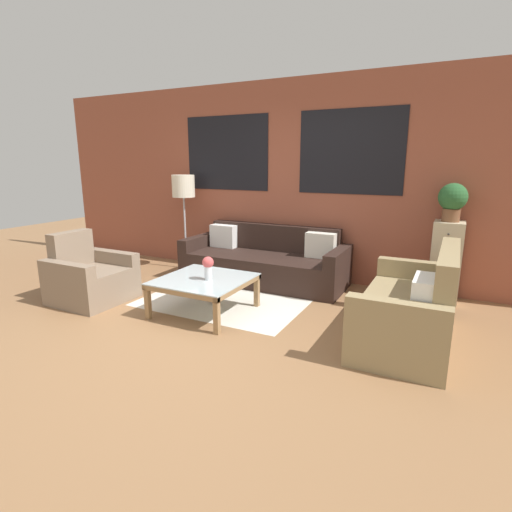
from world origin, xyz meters
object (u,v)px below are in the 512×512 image
object	(u,v)px
settee_vintage	(412,310)
drawer_cabinet	(446,262)
coffee_table	(204,283)
potted_plant	(453,200)
couch_dark	(265,263)
flower_vase	(208,266)
floor_lamp	(183,190)
armchair_corner	(90,279)

from	to	relation	value
settee_vintage	drawer_cabinet	xyz separation A→B (m)	(0.23, 1.37, 0.18)
coffee_table	potted_plant	bearing A→B (deg)	34.28
couch_dark	drawer_cabinet	bearing A→B (deg)	5.67
couch_dark	coffee_table	size ratio (longest dim) A/B	2.42
potted_plant	flower_vase	bearing A→B (deg)	-144.46
settee_vintage	potted_plant	distance (m)	1.68
couch_dark	flower_vase	world-z (taller)	couch_dark
potted_plant	flower_vase	size ratio (longest dim) A/B	1.71
floor_lamp	coffee_table	bearing A→B (deg)	-47.70
settee_vintage	potted_plant	size ratio (longest dim) A/B	3.54
floor_lamp	potted_plant	size ratio (longest dim) A/B	3.30
coffee_table	couch_dark	bearing A→B (deg)	86.64
settee_vintage	armchair_corner	size ratio (longest dim) A/B	1.89
couch_dark	potted_plant	bearing A→B (deg)	5.67
couch_dark	armchair_corner	bearing A→B (deg)	-132.74
settee_vintage	flower_vase	world-z (taller)	settee_vintage
floor_lamp	potted_plant	distance (m)	3.75
floor_lamp	potted_plant	world-z (taller)	floor_lamp
drawer_cabinet	potted_plant	distance (m)	0.75
couch_dark	coffee_table	bearing A→B (deg)	-93.36
armchair_corner	potted_plant	size ratio (longest dim) A/B	1.87
flower_vase	floor_lamp	bearing A→B (deg)	133.38
armchair_corner	flower_vase	xyz separation A→B (m)	(1.56, 0.27, 0.28)
settee_vintage	potted_plant	bearing A→B (deg)	80.68
flower_vase	armchair_corner	bearing A→B (deg)	-170.31
potted_plant	armchair_corner	bearing A→B (deg)	-153.62
armchair_corner	flower_vase	size ratio (longest dim) A/B	3.21
couch_dark	floor_lamp	size ratio (longest dim) A/B	1.57
drawer_cabinet	flower_vase	world-z (taller)	drawer_cabinet
couch_dark	flower_vase	distance (m)	1.46
settee_vintage	flower_vase	distance (m)	2.13
settee_vintage	coffee_table	bearing A→B (deg)	-173.19
armchair_corner	floor_lamp	distance (m)	2.03
couch_dark	armchair_corner	size ratio (longest dim) A/B	2.76
floor_lamp	armchair_corner	bearing A→B (deg)	-94.06
armchair_corner	floor_lamp	bearing A→B (deg)	85.94
coffee_table	potted_plant	xyz separation A→B (m)	(2.39, 1.63, 0.90)
armchair_corner	flower_vase	bearing A→B (deg)	9.69
settee_vintage	floor_lamp	distance (m)	3.85
armchair_corner	coffee_table	bearing A→B (deg)	11.09
drawer_cabinet	potted_plant	size ratio (longest dim) A/B	2.20
couch_dark	drawer_cabinet	xyz separation A→B (m)	(2.31, 0.23, 0.22)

